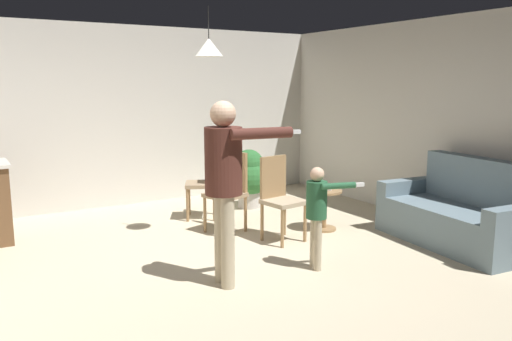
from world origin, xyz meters
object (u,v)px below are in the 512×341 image
Objects in this scene: side_table_by_couch at (324,205)px; dining_chair_by_counter at (206,179)px; person_adult at (225,173)px; person_child at (318,206)px; dining_chair_near_wall at (229,189)px; dining_chair_centre_back at (279,195)px; potted_plant_corner at (249,176)px; couch_floral at (459,216)px; spare_remote_on_table at (326,189)px.

side_table_by_couch is 1.68m from dining_chair_by_counter.
person_adult is 1.06m from person_child.
person_adult is at bearing -80.48° from person_child.
dining_chair_near_wall is (-0.03, -0.72, 0.00)m from dining_chair_by_counter.
dining_chair_by_counter is 1.39m from dining_chair_centre_back.
dining_chair_centre_back is 1.67m from potted_plant_corner.
couch_floral is 3.00m from person_adult.
dining_chair_by_counter is at bearing -85.56° from dining_chair_centre_back.
dining_chair_centre_back is at bearing -140.64° from dining_chair_by_counter.
dining_chair_near_wall is 0.72m from dining_chair_centre_back.
potted_plant_corner is 1.58m from spare_remote_on_table.
person_adult reaches higher than person_child.
couch_floral is 1.59m from side_table_by_couch.
dining_chair_near_wall is at bearing 149.40° from spare_remote_on_table.
couch_floral is 3.61× the size of side_table_by_couch.
dining_chair_near_wall is 7.69× the size of spare_remote_on_table.
person_child is 1.04× the size of dining_chair_by_counter.
person_child is 1.19× the size of potted_plant_corner.
side_table_by_couch is at bearing 43.71° from couch_floral.
person_child is 1.39m from spare_remote_on_table.
dining_chair_centre_back reaches higher than side_table_by_couch.
couch_floral is 2.09m from dining_chair_centre_back.
side_table_by_couch is 0.52× the size of dining_chair_centre_back.
side_table_by_couch is at bearing 123.86° from person_adult.
person_adult is at bearing -153.63° from side_table_by_couch.
potted_plant_corner is at bearing -179.84° from person_child.
person_adult is at bearing -174.66° from dining_chair_by_counter.
dining_chair_by_counter is at bearing 127.36° from spare_remote_on_table.
potted_plant_corner is (-1.19, 2.79, 0.15)m from couch_floral.
spare_remote_on_table is (1.02, -1.34, -0.01)m from dining_chair_by_counter.
couch_floral is 14.42× the size of spare_remote_on_table.
person_adult is 1.70× the size of dining_chair_by_counter.
potted_plant_corner is (0.82, 0.23, -0.06)m from dining_chair_by_counter.
couch_floral is 2.75m from dining_chair_near_wall.
dining_chair_by_counter is 7.69× the size of spare_remote_on_table.
dining_chair_near_wall is at bearing 158.31° from person_adult.
potted_plant_corner is at bearing 153.06° from person_adult.
person_adult is 1.64× the size of person_child.
dining_chair_centre_back is (1.19, 0.90, -0.51)m from person_adult.
spare_remote_on_table is at bearing -83.97° from side_table_by_couch.
person_adult is (-2.89, 0.30, 0.73)m from couch_floral.
dining_chair_centre_back is (-0.72, -0.05, 0.22)m from side_table_by_couch.
side_table_by_couch is 0.75m from dining_chair_centre_back.
potted_plant_corner is at bearing -115.98° from dining_chair_centre_back.
dining_chair_centre_back is at bearing -107.89° from potted_plant_corner.
dining_chair_centre_back is at bearing 60.35° from couch_floral.
couch_floral is at bearing -115.21° from dining_chair_by_counter.
dining_chair_near_wall is at bearing 53.40° from couch_floral.
dining_chair_by_counter is (-2.00, 2.56, 0.21)m from couch_floral.
couch_floral reaches higher than side_table_by_couch.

